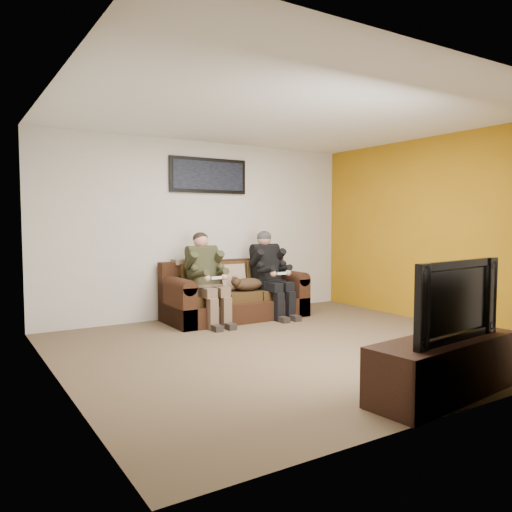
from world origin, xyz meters
TOP-DOWN VIEW (x-y plane):
  - floor at (0.00, 0.00)m, footprint 5.00×5.00m
  - ceiling at (0.00, 0.00)m, footprint 5.00×5.00m
  - wall_back at (0.00, 2.25)m, footprint 5.00×0.00m
  - wall_front at (0.00, -2.25)m, footprint 5.00×0.00m
  - wall_left at (-2.50, 0.00)m, footprint 0.00×4.50m
  - wall_right at (2.50, 0.00)m, footprint 0.00×4.50m
  - accent_wall_right at (2.49, 0.00)m, footprint 0.00×4.50m
  - sofa at (0.26, 1.82)m, footprint 2.06×0.89m
  - throw_pillow at (0.26, 1.86)m, footprint 0.39×0.19m
  - throw_blanket at (-0.36, 2.08)m, footprint 0.42×0.21m
  - person_left at (-0.27, 1.65)m, footprint 0.51×0.87m
  - person_right at (0.79, 1.65)m, footprint 0.51×0.86m
  - cat at (0.38, 1.65)m, footprint 0.66×0.26m
  - framed_poster at (0.06, 2.22)m, footprint 1.25×0.05m
  - tv_stand at (0.09, -1.95)m, footprint 1.55×0.64m
  - television at (0.09, -1.95)m, footprint 1.13×0.26m

SIDE VIEW (x-z plane):
  - floor at x=0.00m, z-range 0.00..0.00m
  - tv_stand at x=0.09m, z-range 0.00..0.47m
  - sofa at x=0.26m, z-range -0.10..0.74m
  - cat at x=0.38m, z-range 0.39..0.63m
  - throw_pillow at x=0.26m, z-range 0.40..0.79m
  - person_left at x=-0.27m, z-range 0.07..1.34m
  - person_right at x=0.79m, z-range 0.07..1.35m
  - television at x=0.09m, z-range 0.47..1.12m
  - throw_blanket at x=-0.36m, z-range 0.80..0.88m
  - wall_back at x=0.00m, z-range -1.20..3.80m
  - wall_front at x=0.00m, z-range -1.20..3.80m
  - wall_left at x=-2.50m, z-range -0.95..3.55m
  - wall_right at x=2.50m, z-range -0.95..3.55m
  - accent_wall_right at x=2.49m, z-range -0.95..3.55m
  - framed_poster at x=0.06m, z-range 1.84..2.36m
  - ceiling at x=0.00m, z-range 2.60..2.60m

